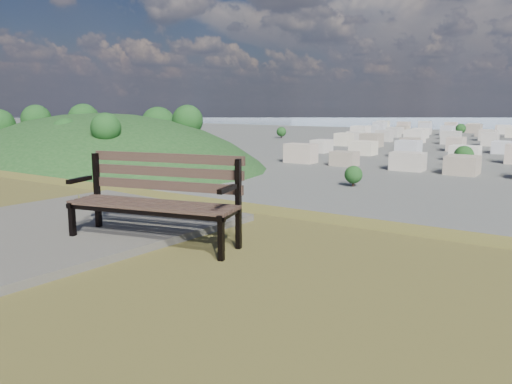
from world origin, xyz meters
The scene contains 3 objects.
park_bench centered at (-1.39, 2.14, 25.55)m, with size 1.95×1.01×0.98m.
gravel_patch centered at (-2.84, 1.50, 25.04)m, with size 3.13×4.47×0.09m, color #56544B.
green_wooded_hill centered at (-174.62, 141.86, 0.13)m, with size 177.38×141.90×88.69m.
Camera 1 is at (2.43, -1.69, 26.51)m, focal length 35.00 mm.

